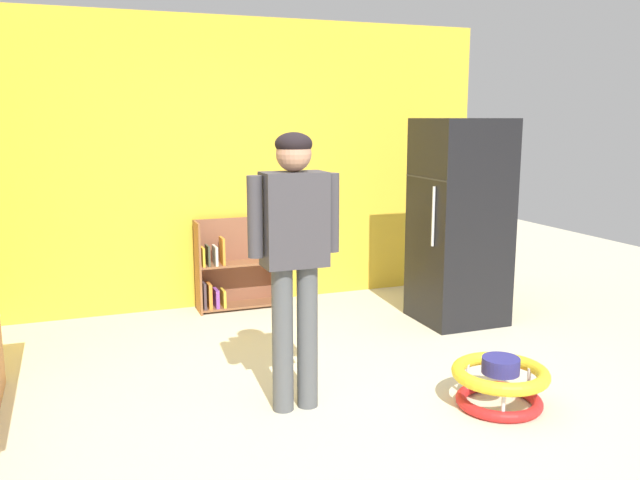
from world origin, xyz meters
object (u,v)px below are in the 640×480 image
standing_person (294,245)px  bookshelf (233,270)px  baby_walker (500,382)px  refrigerator (460,222)px

standing_person → bookshelf: bearing=86.0°
bookshelf → standing_person: size_ratio=0.50×
standing_person → baby_walker: bearing=-19.9°
refrigerator → bookshelf: (-1.77, 1.09, -0.52)m
baby_walker → refrigerator: bearing=66.3°
standing_person → baby_walker: (1.20, -0.44, -0.88)m
bookshelf → baby_walker: size_ratio=1.41×
refrigerator → baby_walker: size_ratio=2.95×
bookshelf → baby_walker: (1.04, -2.75, -0.21)m
refrigerator → standing_person: refrigerator is taller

